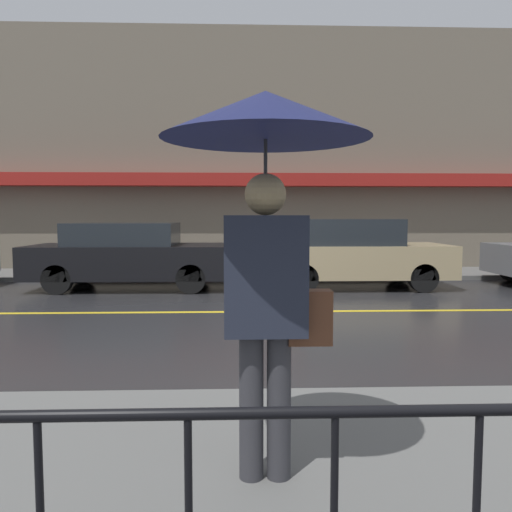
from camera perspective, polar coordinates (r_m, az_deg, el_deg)
name	(u,v)px	position (r m, az deg, el deg)	size (l,w,h in m)	color
ground_plane	(268,312)	(8.31, 1.43, -6.39)	(80.00, 80.00, 0.00)	#262628
sidewalk_near	(328,489)	(3.09, 8.23, -24.90)	(28.00, 2.99, 0.11)	#60605E
sidewalk_far	(257,274)	(13.33, 0.11, -2.03)	(28.00, 2.18, 0.11)	#60605E
lane_marking	(268,311)	(8.31, 1.43, -6.36)	(25.20, 0.12, 0.01)	gold
building_storefront	(255,152)	(14.58, -0.07, 11.75)	(28.00, 0.85, 6.91)	#706656
railing_foreground	(406,512)	(1.73, 16.72, -26.24)	(12.00, 0.04, 0.91)	black
pedestrian	(266,169)	(2.71, 1.19, 9.88)	(1.13, 1.13, 2.13)	#333338
car_black	(130,255)	(11.26, -14.15, 0.11)	(4.35, 1.84, 1.44)	black
car_tan	(353,253)	(11.30, 11.03, 0.31)	(4.03, 1.82, 1.52)	tan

